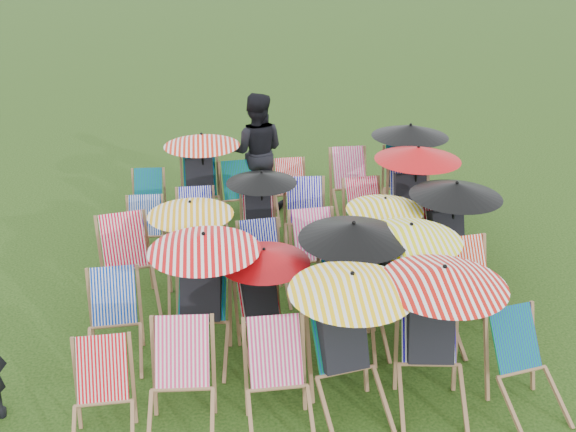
{
  "coord_description": "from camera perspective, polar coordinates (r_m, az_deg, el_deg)",
  "views": [
    {
      "loc": [
        -0.88,
        -6.98,
        4.32
      ],
      "look_at": [
        0.02,
        0.45,
        0.9
      ],
      "focal_mm": 40.0,
      "sensor_mm": 36.0,
      "label": 1
    }
  ],
  "objects": [
    {
      "name": "ground",
      "position": [
        8.25,
        0.24,
        -6.99
      ],
      "size": [
        100.0,
        100.0,
        0.0
      ],
      "primitive_type": "plane",
      "color": "black",
      "rests_on": "ground"
    },
    {
      "name": "deckchair_0",
      "position": [
        6.19,
        -16.24,
        -15.47
      ],
      "size": [
        0.6,
        0.82,
        0.87
      ],
      "rotation": [
        0.0,
        0.0,
        0.03
      ],
      "color": "#8C6341",
      "rests_on": "ground"
    },
    {
      "name": "deckchair_1",
      "position": [
        6.12,
        -9.53,
        -14.69
      ],
      "size": [
        0.7,
        0.93,
        0.97
      ],
      "rotation": [
        0.0,
        0.0,
        -0.07
      ],
      "color": "#8C6341",
      "rests_on": "ground"
    },
    {
      "name": "deckchair_2",
      "position": [
        6.06,
        -0.82,
        -14.78
      ],
      "size": [
        0.65,
        0.9,
        0.95
      ],
      "rotation": [
        0.0,
        0.0,
        0.02
      ],
      "color": "#8C6341",
      "rests_on": "ground"
    },
    {
      "name": "deckchair_3",
      "position": [
        6.15,
        5.47,
        -11.07
      ],
      "size": [
        1.19,
        1.29,
        1.41
      ],
      "rotation": [
        0.0,
        0.0,
        0.18
      ],
      "color": "#8C6341",
      "rests_on": "ground"
    },
    {
      "name": "deckchair_4",
      "position": [
        6.36,
        12.92,
        -10.25
      ],
      "size": [
        1.21,
        1.28,
        1.43
      ],
      "rotation": [
        0.0,
        0.0,
        -0.14
      ],
      "color": "#8C6341",
      "rests_on": "ground"
    },
    {
      "name": "deckchair_5",
      "position": [
        6.69,
        20.57,
        -12.56
      ],
      "size": [
        0.75,
        0.93,
        0.91
      ],
      "rotation": [
        0.0,
        0.0,
        0.19
      ],
      "color": "#8C6341",
      "rests_on": "ground"
    },
    {
      "name": "deckchair_6",
      "position": [
        7.16,
        -15.25,
        -9.09
      ],
      "size": [
        0.64,
        0.87,
        0.91
      ],
      "rotation": [
        0.0,
        0.0,
        0.05
      ],
      "color": "#8C6341",
      "rests_on": "ground"
    },
    {
      "name": "deckchair_7",
      "position": [
        6.9,
        -7.74,
        -6.95
      ],
      "size": [
        1.18,
        1.25,
        1.4
      ],
      "rotation": [
        0.0,
        0.0,
        -0.14
      ],
      "color": "#8C6341",
      "rests_on": "ground"
    },
    {
      "name": "deckchair_8",
      "position": [
        6.99,
        -2.19,
        -7.4
      ],
      "size": [
        0.99,
        1.08,
        1.18
      ],
      "rotation": [
        0.0,
        0.0,
        0.18
      ],
      "color": "#8C6341",
      "rests_on": "ground"
    },
    {
      "name": "deckchair_9",
      "position": [
        7.07,
        5.35,
        -5.91
      ],
      "size": [
        1.19,
        1.26,
        1.41
      ],
      "rotation": [
        0.0,
        0.0,
        -0.11
      ],
      "color": "#8C6341",
      "rests_on": "ground"
    },
    {
      "name": "deckchair_10",
      "position": [
        7.26,
        10.45,
        -5.68
      ],
      "size": [
        1.14,
        1.19,
        1.35
      ],
      "rotation": [
        0.0,
        0.0,
        0.04
      ],
      "color": "#8C6341",
      "rests_on": "ground"
    },
    {
      "name": "deckchair_11",
      "position": [
        7.57,
        16.29,
        -6.72
      ],
      "size": [
        0.79,
        1.02,
        1.03
      ],
      "rotation": [
        0.0,
        0.0,
        0.12
      ],
      "color": "#8C6341",
      "rests_on": "ground"
    },
    {
      "name": "deckchair_12",
      "position": [
        8.12,
        -14.08,
        -4.22
      ],
      "size": [
        0.85,
        1.05,
        1.02
      ],
      "rotation": [
        0.0,
        0.0,
        0.2
      ],
      "color": "#8C6341",
      "rests_on": "ground"
    },
    {
      "name": "deckchair_13",
      "position": [
        8.01,
        -8.76,
        -2.93
      ],
      "size": [
        1.05,
        1.09,
        1.25
      ],
      "rotation": [
        0.0,
        0.0,
        0.0
      ],
      "color": "#8C6341",
      "rests_on": "ground"
    },
    {
      "name": "deckchair_14",
      "position": [
        8.01,
        -2.2,
        -4.34
      ],
      "size": [
        0.67,
        0.88,
        0.9
      ],
      "rotation": [
        0.0,
        0.0,
        0.1
      ],
      "color": "#8C6341",
      "rests_on": "ground"
    },
    {
      "name": "deckchair_15",
      "position": [
        8.11,
        2.68,
        -3.65
      ],
      "size": [
        0.71,
        0.94,
        0.97
      ],
      "rotation": [
        0.0,
        0.0,
        0.08
      ],
      "color": "#8C6341",
      "rests_on": "ground"
    },
    {
      "name": "deckchair_16",
      "position": [
        8.3,
        8.28,
        -2.2
      ],
      "size": [
        0.99,
        1.03,
        1.17
      ],
      "rotation": [
        0.0,
        0.0,
        -0.06
      ],
      "color": "#8C6341",
      "rests_on": "ground"
    },
    {
      "name": "deckchair_17",
      "position": [
        8.42,
        14.31,
        -1.52
      ],
      "size": [
        1.16,
        1.21,
        1.38
      ],
      "rotation": [
        0.0,
        0.0,
        0.04
      ],
      "color": "#8C6341",
      "rests_on": "ground"
    },
    {
      "name": "deckchair_18",
      "position": [
        9.09,
        -12.7,
        -1.48
      ],
      "size": [
        0.58,
        0.79,
        0.84
      ],
      "rotation": [
        0.0,
        0.0,
        -0.03
      ],
      "color": "#8C6341",
      "rests_on": "ground"
    },
    {
      "name": "deckchair_19",
      "position": [
        9.09,
        -8.15,
        -0.9
      ],
      "size": [
        0.6,
        0.83,
        0.89
      ],
      "rotation": [
        0.0,
        0.0,
        0.01
      ],
      "color": "#8C6341",
      "rests_on": "ground"
    },
    {
      "name": "deckchair_20",
      "position": [
        9.04,
        -2.54,
        0.39
      ],
      "size": [
        0.99,
        1.03,
        1.18
      ],
      "rotation": [
        0.0,
        0.0,
        -0.03
      ],
      "color": "#8C6341",
      "rests_on": "ground"
    },
    {
      "name": "deckchair_21",
      "position": [
        9.11,
        1.6,
        -0.3
      ],
      "size": [
        0.7,
        0.94,
        0.98
      ],
      "rotation": [
        0.0,
        0.0,
        -0.07
      ],
      "color": "#8C6341",
      "rests_on": "ground"
    },
    {
      "name": "deckchair_22",
      "position": [
        9.31,
        7.14,
        -0.08
      ],
      "size": [
        0.69,
        0.91,
        0.93
      ],
      "rotation": [
        0.0,
        0.0,
        0.09
      ],
      "color": "#8C6341",
      "rests_on": "ground"
    },
    {
      "name": "deckchair_23",
      "position": [
        9.39,
        11.02,
        1.85
      ],
      "size": [
        1.22,
        1.29,
        1.45
      ],
      "rotation": [
        0.0,
        0.0,
        -0.13
      ],
      "color": "#8C6341",
      "rests_on": "ground"
    },
    {
      "name": "deckchair_24",
      "position": [
        10.13,
        -12.39,
        1.29
      ],
      "size": [
        0.58,
        0.79,
        0.83
      ],
      "rotation": [
        0.0,
        0.0,
        -0.04
      ],
      "color": "#8C6341",
      "rests_on": "ground"
    },
    {
      "name": "deckchair_25",
      "position": [
        10.07,
        -7.78,
        3.47
      ],
      "size": [
        1.17,
        1.21,
        1.39
      ],
      "rotation": [
        0.0,
        0.0,
        -0.0
      ],
      "color": "#8C6341",
      "rests_on": "ground"
    },
    {
      "name": "deckchair_26",
      "position": [
        10.03,
        -4.27,
        1.8
      ],
      "size": [
        0.68,
        0.88,
        0.9
      ],
      "rotation": [
        0.0,
        0.0,
        0.1
      ],
      "color": "#8C6341",
      "rests_on": "ground"
    },
    {
      "name": "deckchair_27",
      "position": [
        10.23,
        0.36,
        2.22
      ],
      "size": [
        0.6,
        0.82,
        0.86
      ],
      "rotation": [
        0.0,
        0.0,
        0.03
      ],
      "color": "#8C6341",
      "rests_on": "ground"
    },
    {
      "name": "deckchair_28",
      "position": [
        10.37,
        5.75,
        2.81
      ],
      "size": [
        0.68,
        0.93,
        1.0
      ],
      "rotation": [
        0.0,
        0.0,
        0.02
      ],
      "color": "#8C6341",
      "rests_on": "ground"
    },
    {
      "name": "deckchair_29",
      "position": [
        10.44,
        10.39,
        4.23
      ],
      "size": [
        1.21,
        1.29,
        1.44
      ],
      "rotation": [
        0.0,
        0.0,
        -0.15
      ],
      "color": "#8C6341",
      "rests_on": "ground"
    },
    {
      "name": "person_rear",
      "position": [
        10.43,
        -2.82,
        5.75
      ],
      "size": [
        1.05,
        0.89,
        1.92
      ],
      "primitive_type": "imported",
      "rotation": [
        0.0,
        0.0,
        2.95
      ],
      "color": "black",
      "rests_on": "ground"
    }
  ]
}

